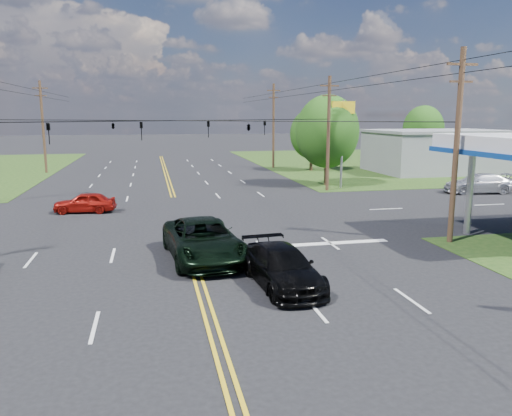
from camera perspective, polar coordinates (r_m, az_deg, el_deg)
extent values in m
plane|color=black|center=(31.57, -8.74, -1.12)|extent=(280.00, 280.00, 0.00)
cube|color=#1A3A12|center=(73.06, 18.25, 5.08)|extent=(46.00, 48.00, 0.03)
cube|color=silver|center=(24.66, 4.10, -4.33)|extent=(10.00, 0.50, 0.02)
cube|color=slate|center=(60.07, 19.96, 6.00)|extent=(14.00, 10.00, 4.40)
cylinder|color=#A5A5AA|center=(28.99, 23.25, 1.77)|extent=(0.36, 0.36, 4.65)
cylinder|color=#472F1E|center=(26.38, 21.92, 6.39)|extent=(0.28, 0.28, 9.50)
cube|color=#472F1E|center=(26.44, 22.53, 14.94)|extent=(1.60, 0.12, 0.12)
cube|color=#472F1E|center=(26.38, 22.40, 13.21)|extent=(1.20, 0.10, 0.10)
cylinder|color=#472F1E|center=(42.52, 8.27, 8.34)|extent=(0.28, 0.28, 9.50)
cube|color=#472F1E|center=(42.56, 8.41, 13.66)|extent=(1.60, 0.12, 0.12)
cube|color=#472F1E|center=(42.52, 8.38, 12.58)|extent=(1.20, 0.10, 0.10)
cylinder|color=#472F1E|center=(59.98, -23.16, 8.47)|extent=(0.28, 0.28, 10.00)
cube|color=#472F1E|center=(60.03, -23.46, 12.47)|extent=(1.60, 0.12, 0.12)
cube|color=#472F1E|center=(60.00, -23.40, 11.71)|extent=(1.20, 0.10, 0.10)
cylinder|color=#472F1E|center=(60.69, 2.01, 9.31)|extent=(0.28, 0.28, 10.00)
cube|color=#472F1E|center=(60.75, 2.04, 13.28)|extent=(1.60, 0.12, 0.12)
cube|color=#472F1E|center=(60.71, 2.03, 12.52)|extent=(1.20, 0.10, 0.10)
imported|color=black|center=(26.84, -22.61, 7.84)|extent=(0.17, 0.21, 1.05)
imported|color=black|center=(29.46, -12.96, 8.55)|extent=(0.17, 0.21, 1.05)
imported|color=black|center=(32.55, -5.46, 8.94)|extent=(0.17, 0.21, 1.05)
imported|color=black|center=(36.32, 1.00, 9.15)|extent=(0.17, 0.21, 1.05)
imported|color=black|center=(33.66, -16.02, 9.10)|extent=(1.24, 0.26, 0.50)
imported|color=black|center=(28.73, -0.85, 9.32)|extent=(1.24, 0.26, 0.50)
cylinder|color=black|center=(32.49, 15.38, 14.75)|extent=(0.04, 100.00, 0.04)
cylinder|color=black|center=(32.45, 15.33, 13.69)|extent=(0.04, 100.00, 0.04)
cylinder|color=#472F1E|center=(45.89, 8.05, 4.62)|extent=(0.36, 0.36, 3.30)
ellipsoid|color=#1F4913|center=(45.67, 8.15, 8.65)|extent=(5.70, 5.70, 6.60)
cylinder|color=#472F1E|center=(58.01, 6.32, 5.67)|extent=(0.36, 0.36, 2.86)
ellipsoid|color=#1F4913|center=(57.85, 6.38, 8.43)|extent=(4.94, 4.94, 5.72)
cylinder|color=#472F1E|center=(70.72, 18.43, 6.15)|extent=(0.36, 0.36, 3.08)
ellipsoid|color=#1F4913|center=(70.58, 18.57, 8.59)|extent=(5.32, 5.32, 6.16)
imported|color=black|center=(22.19, -6.06, -3.68)|extent=(3.52, 6.63, 1.78)
imported|color=black|center=(18.77, 3.02, -6.76)|extent=(2.53, 5.27, 1.48)
imported|color=maroon|center=(34.70, -18.99, 0.61)|extent=(4.07, 1.95, 1.34)
imported|color=silver|center=(44.94, 24.07, 2.60)|extent=(5.81, 2.96, 1.62)
cylinder|color=#A5A5AA|center=(44.08, 9.80, 7.11)|extent=(0.20, 0.20, 7.57)
cube|color=yellow|center=(44.01, 9.93, 11.25)|extent=(2.09, 0.32, 1.04)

